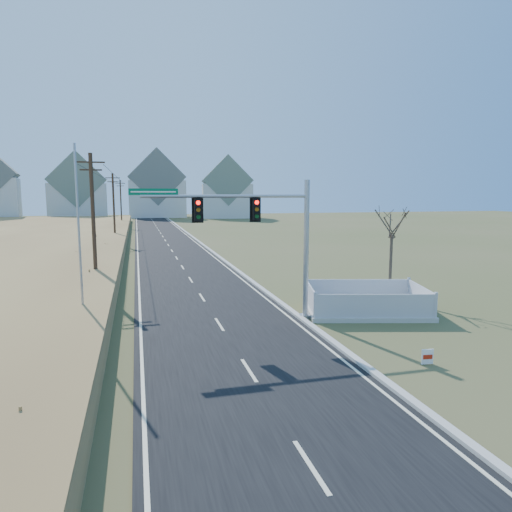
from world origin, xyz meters
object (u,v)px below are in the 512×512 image
(fence_enclosure, at_px, (365,307))
(traffic_signal_mast, at_px, (271,235))
(open_sign, at_px, (427,357))
(bare_tree, at_px, (392,221))
(flagpole, at_px, (80,259))

(fence_enclosure, bearing_deg, traffic_signal_mast, -162.35)
(traffic_signal_mast, distance_m, open_sign, 9.16)
(fence_enclosure, height_order, bare_tree, bare_tree)
(open_sign, distance_m, flagpole, 15.31)
(open_sign, bearing_deg, traffic_signal_mast, 124.51)
(open_sign, distance_m, bare_tree, 11.93)
(fence_enclosure, distance_m, open_sign, 7.65)
(flagpole, relative_size, bare_tree, 1.46)
(open_sign, bearing_deg, flagpole, 154.76)
(traffic_signal_mast, distance_m, flagpole, 8.95)
(flagpole, bearing_deg, bare_tree, 8.02)
(flagpole, distance_m, bare_tree, 17.56)
(traffic_signal_mast, distance_m, fence_enclosure, 6.78)
(flagpole, bearing_deg, fence_enclosure, -0.73)
(traffic_signal_mast, xyz_separation_m, fence_enclosure, (5.43, 0.31, -4.05))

